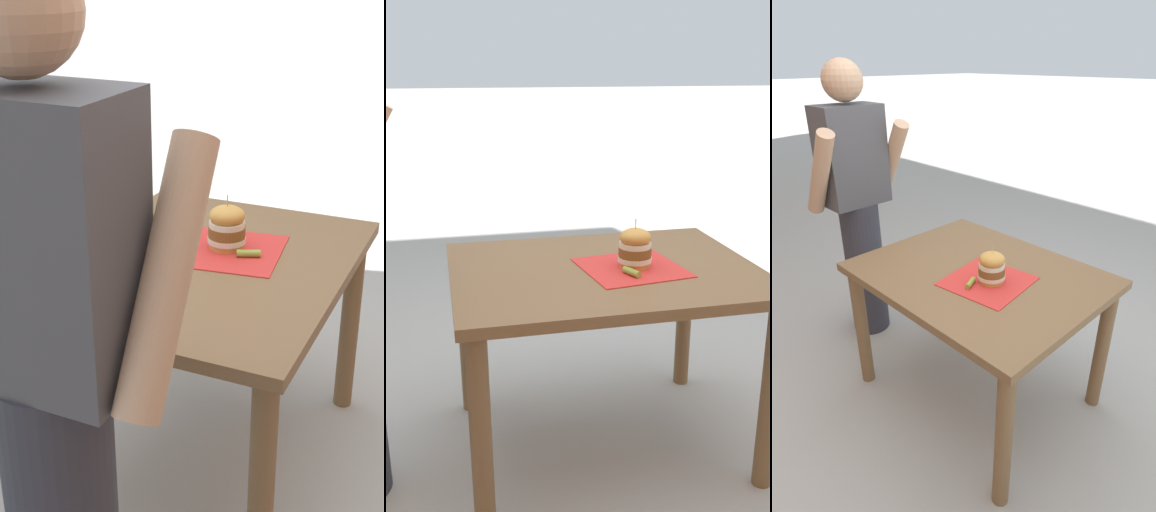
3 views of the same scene
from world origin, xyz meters
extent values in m
plane|color=#ADAAA3|center=(0.00, 0.00, 0.00)|extent=(80.00, 80.00, 0.00)
cube|color=brown|center=(0.00, 0.00, 0.74)|extent=(0.89, 1.13, 0.04)
cylinder|color=brown|center=(-0.38, -0.51, 0.36)|extent=(0.07, 0.07, 0.72)
cylinder|color=brown|center=(0.38, -0.51, 0.36)|extent=(0.07, 0.07, 0.72)
cylinder|color=brown|center=(-0.38, 0.51, 0.36)|extent=(0.07, 0.07, 0.72)
cylinder|color=brown|center=(0.38, 0.51, 0.36)|extent=(0.07, 0.07, 0.72)
cube|color=red|center=(-0.04, -0.09, 0.76)|extent=(0.40, 0.40, 0.00)
cylinder|color=gold|center=(-0.03, -0.11, 0.77)|extent=(0.12, 0.12, 0.02)
cylinder|color=silver|center=(-0.03, -0.11, 0.79)|extent=(0.13, 0.13, 0.02)
cylinder|color=brown|center=(-0.03, -0.11, 0.82)|extent=(0.12, 0.12, 0.04)
cylinder|color=silver|center=(-0.03, -0.11, 0.85)|extent=(0.12, 0.12, 0.02)
ellipsoid|color=gold|center=(-0.03, -0.11, 0.87)|extent=(0.12, 0.12, 0.07)
cylinder|color=#D1B77F|center=(-0.03, -0.11, 0.92)|extent=(0.00, 0.00, 0.05)
cylinder|color=#8EA83D|center=(-0.12, -0.07, 0.77)|extent=(0.08, 0.05, 0.02)
cylinder|color=#33333D|center=(-0.08, 0.94, 0.45)|extent=(0.24, 0.24, 0.90)
cube|color=#4C4C51|center=(-0.08, 0.94, 1.18)|extent=(0.36, 0.22, 0.56)
sphere|color=tan|center=(-0.08, 0.94, 1.58)|extent=(0.22, 0.22, 0.22)
cylinder|color=tan|center=(-0.31, 0.88, 1.13)|extent=(0.09, 0.34, 0.50)
cylinder|color=tan|center=(0.15, 0.88, 1.13)|extent=(0.09, 0.34, 0.50)
camera|label=1|loc=(-0.83, 1.92, 1.67)|focal=50.00mm
camera|label=2|loc=(-2.03, 0.58, 1.48)|focal=42.00mm
camera|label=3|loc=(-1.24, -1.15, 1.68)|focal=28.00mm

